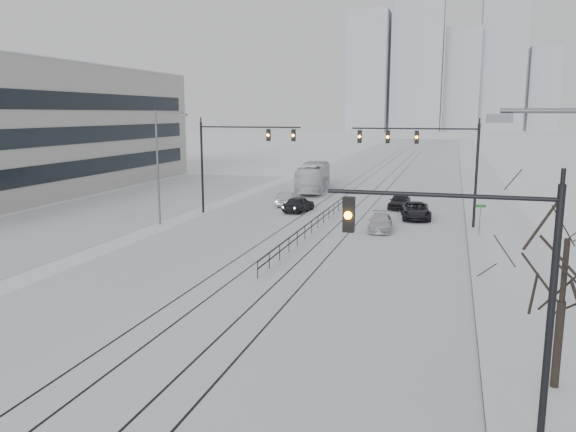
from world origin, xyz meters
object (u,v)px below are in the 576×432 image
at_px(traffic_mast_near, 488,273).
at_px(sedan_nb_far, 399,202).
at_px(sedan_nb_right, 380,223).
at_px(sedan_sb_inner, 299,204).
at_px(sedan_sb_outer, 288,199).
at_px(sedan_nb_front, 416,211).
at_px(bare_tree, 566,255).
at_px(box_truck, 313,178).

xyz_separation_m(traffic_mast_near, sedan_nb_far, (-5.62, 36.93, -3.87)).
xyz_separation_m(sedan_nb_right, sedan_nb_far, (0.44, 10.44, 0.07)).
relative_size(traffic_mast_near, sedan_sb_inner, 1.68).
xyz_separation_m(sedan_sb_outer, sedan_nb_front, (12.15, -3.34, 0.01)).
relative_size(sedan_sb_outer, sedan_nb_far, 1.02).
height_order(sedan_nb_front, sedan_nb_far, sedan_nb_front).
height_order(sedan_sb_outer, sedan_nb_far, sedan_nb_far).
bearing_deg(sedan_nb_right, sedan_sb_outer, 132.97).
relative_size(traffic_mast_near, sedan_nb_right, 1.65).
distance_m(bare_tree, box_truck, 47.18).
bearing_deg(sedan_nb_far, traffic_mast_near, -75.88).
height_order(bare_tree, sedan_nb_right, bare_tree).
height_order(traffic_mast_near, box_truck, traffic_mast_near).
height_order(traffic_mast_near, sedan_nb_right, traffic_mast_near).
height_order(traffic_mast_near, sedan_nb_far, traffic_mast_near).
bearing_deg(sedan_nb_front, sedan_sb_inner, 170.08).
relative_size(sedan_sb_inner, sedan_nb_front, 0.84).
bearing_deg(traffic_mast_near, sedan_sb_outer, 114.19).
relative_size(sedan_nb_right, box_truck, 0.38).
bearing_deg(traffic_mast_near, sedan_nb_right, 102.90).
xyz_separation_m(sedan_sb_inner, sedan_nb_far, (8.55, 4.21, -0.02)).
distance_m(sedan_nb_front, box_truck, 18.72).
relative_size(sedan_nb_far, box_truck, 0.36).
bearing_deg(sedan_sb_inner, traffic_mast_near, 122.60).
bearing_deg(box_truck, sedan_nb_far, 131.47).
relative_size(bare_tree, sedan_nb_right, 1.43).
height_order(sedan_sb_outer, sedan_nb_right, sedan_sb_outer).
height_order(sedan_sb_inner, sedan_sb_outer, sedan_sb_inner).
relative_size(sedan_nb_front, box_truck, 0.44).
bearing_deg(sedan_nb_front, traffic_mast_near, -90.40).
distance_m(sedan_nb_far, box_truck, 14.10).
bearing_deg(traffic_mast_near, bare_tree, 51.24).
bearing_deg(sedan_sb_inner, sedan_nb_front, -173.58).
relative_size(traffic_mast_near, sedan_nb_front, 1.41).
relative_size(bare_tree, sedan_nb_front, 1.23).
distance_m(traffic_mast_near, box_truck, 49.11).
bearing_deg(sedan_nb_front, sedan_sb_outer, 157.45).
bearing_deg(sedan_sb_inner, box_truck, -72.59).
bearing_deg(bare_tree, sedan_sb_inner, 119.17).
bearing_deg(bare_tree, sedan_sb_outer, 119.46).
height_order(sedan_sb_inner, sedan_nb_right, sedan_sb_inner).
relative_size(sedan_sb_inner, sedan_nb_far, 1.03).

